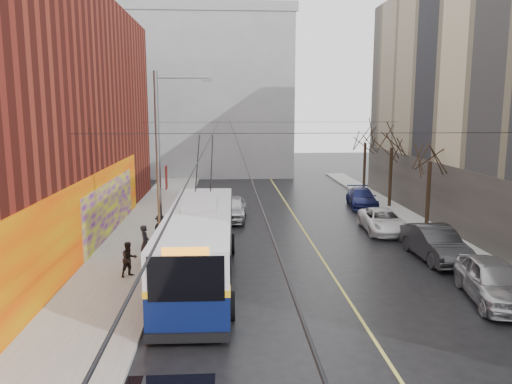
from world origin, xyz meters
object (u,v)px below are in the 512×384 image
at_px(parked_car_c, 383,221).
at_px(pedestrian_a, 145,243).
at_px(tree_near, 431,149).
at_px(following_car, 232,208).
at_px(parked_car_a, 494,281).
at_px(pedestrian_c, 160,229).
at_px(tree_far, 366,134).
at_px(parked_car_b, 435,243).
at_px(parked_car_d, 362,198).
at_px(trolleybus, 200,244).
at_px(pedestrian_b, 129,259).
at_px(tree_mid, 392,137).
at_px(streetlight_pole, 162,163).

relative_size(parked_car_c, pedestrian_a, 2.82).
height_order(tree_near, following_car, tree_near).
bearing_deg(parked_car_a, pedestrian_c, 156.55).
relative_size(tree_far, parked_car_b, 1.32).
bearing_deg(parked_car_b, parked_car_a, -91.83).
bearing_deg(parked_car_b, tree_near, 69.53).
bearing_deg(parked_car_a, pedestrian_a, 167.74).
height_order(tree_near, parked_car_d, tree_near).
height_order(tree_far, trolleybus, tree_far).
bearing_deg(pedestrian_c, parked_car_c, -123.46).
bearing_deg(trolleybus, parked_car_d, 55.07).
height_order(following_car, pedestrian_b, pedestrian_b).
distance_m(tree_near, parked_car_b, 7.50).
relative_size(tree_near, pedestrian_b, 4.17).
relative_size(tree_far, trolleybus, 0.52).
distance_m(pedestrian_b, pedestrian_c, 5.55).
distance_m(tree_near, following_car, 13.02).
bearing_deg(pedestrian_b, tree_far, 13.31).
bearing_deg(tree_mid, parked_car_c, -111.01).
height_order(tree_near, tree_mid, tree_mid).
xyz_separation_m(tree_mid, parked_car_d, (-2.00, 0.38, -4.56)).
xyz_separation_m(parked_car_c, following_car, (-9.03, 3.80, 0.12)).
bearing_deg(tree_mid, pedestrian_b, -137.60).
distance_m(tree_mid, parked_car_d, 5.00).
height_order(pedestrian_a, pedestrian_b, pedestrian_a).
distance_m(parked_car_c, parked_car_d, 7.73).
xyz_separation_m(parked_car_a, parked_car_d, (0.00, 18.72, -0.14)).
height_order(tree_mid, parked_car_d, tree_mid).
relative_size(tree_far, following_car, 1.40).
distance_m(streetlight_pole, parked_car_a, 14.74).
xyz_separation_m(parked_car_b, parked_car_d, (0.00, 13.29, -0.13)).
bearing_deg(parked_car_d, tree_near, -68.84).
height_order(streetlight_pole, parked_car_c, streetlight_pole).
bearing_deg(parked_car_d, parked_car_c, -89.98).
distance_m(tree_mid, parked_car_a, 18.97).
bearing_deg(streetlight_pole, following_car, 70.80).
bearing_deg(parked_car_d, pedestrian_b, -127.16).
bearing_deg(parked_car_b, pedestrian_c, 164.21).
bearing_deg(trolleybus, tree_far, 60.04).
relative_size(trolleybus, pedestrian_a, 7.24).
relative_size(streetlight_pole, tree_far, 1.37).
bearing_deg(tree_near, streetlight_pole, -158.38).
bearing_deg(pedestrian_a, tree_mid, -53.71).
bearing_deg(tree_far, pedestrian_a, -129.09).
bearing_deg(parked_car_a, following_car, 132.85).
relative_size(pedestrian_a, pedestrian_c, 1.14).
xyz_separation_m(trolleybus, following_car, (1.51, 11.81, -0.85)).
bearing_deg(streetlight_pole, pedestrian_b, -122.65).
bearing_deg(pedestrian_c, streetlight_pole, 147.31).
distance_m(parked_car_a, pedestrian_b, 14.79).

